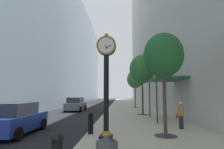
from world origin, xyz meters
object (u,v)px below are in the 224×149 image
(bollard_third, at_px, (91,122))
(street_tree_mid_far, at_px, (135,79))
(street_tree_near, at_px, (163,56))
(pedestrian_walking, at_px, (181,114))
(car_grey_mid, at_px, (76,104))
(street_clock, at_px, (106,81))
(car_blue_near, at_px, (15,119))
(street_tree_mid_near, at_px, (142,69))

(bollard_third, bearing_deg, street_tree_mid_far, 78.07)
(street_tree_near, bearing_deg, bollard_third, 175.16)
(pedestrian_walking, relative_size, car_grey_mid, 0.39)
(street_clock, bearing_deg, bollard_third, 116.86)
(street_clock, distance_m, car_grey_mid, 16.27)
(street_tree_mid_far, xyz_separation_m, car_blue_near, (-7.92, -17.41, -3.54))
(pedestrian_walking, xyz_separation_m, car_blue_near, (-9.29, -1.32, -0.14))
(street_clock, xyz_separation_m, car_grey_mid, (-5.14, 15.32, -1.88))
(street_tree_near, distance_m, street_tree_mid_far, 17.99)
(car_grey_mid, bearing_deg, street_tree_mid_far, 27.99)
(bollard_third, distance_m, street_tree_mid_near, 10.23)
(street_tree_mid_far, bearing_deg, car_blue_near, -114.45)
(street_tree_mid_near, relative_size, pedestrian_walking, 3.78)
(street_clock, xyz_separation_m, pedestrian_walking, (4.16, 3.44, -1.74))
(bollard_third, bearing_deg, car_blue_near, 176.49)
(street_tree_mid_near, height_order, street_tree_mid_far, street_tree_mid_near)
(street_tree_mid_far, bearing_deg, car_grey_mid, -152.01)
(street_tree_mid_far, distance_m, pedestrian_walking, 16.50)
(car_grey_mid, bearing_deg, car_blue_near, -89.96)
(car_blue_near, bearing_deg, street_tree_mid_near, 46.76)
(street_tree_mid_near, bearing_deg, car_grey_mid, 148.91)
(pedestrian_walking, height_order, car_grey_mid, car_grey_mid)
(street_tree_mid_near, relative_size, car_blue_near, 1.48)
(street_tree_mid_near, height_order, car_grey_mid, street_tree_mid_near)
(pedestrian_walking, height_order, car_blue_near, pedestrian_walking)
(street_clock, height_order, street_tree_mid_far, street_tree_mid_far)
(street_tree_near, xyz_separation_m, car_grey_mid, (-7.93, 13.77, -3.27))
(street_tree_near, bearing_deg, pedestrian_walking, 54.08)
(bollard_third, height_order, car_grey_mid, car_grey_mid)
(bollard_third, xyz_separation_m, street_tree_mid_far, (3.73, 17.67, 3.64))
(bollard_third, distance_m, street_tree_near, 5.05)
(car_grey_mid, bearing_deg, street_tree_near, -60.08)
(street_tree_near, height_order, car_grey_mid, street_tree_near)
(street_tree_near, relative_size, pedestrian_walking, 3.25)
(street_tree_mid_far, xyz_separation_m, pedestrian_walking, (1.37, -16.09, -3.39))
(street_clock, relative_size, street_tree_near, 0.91)
(bollard_third, height_order, street_tree_near, street_tree_near)
(street_tree_mid_near, xyz_separation_m, pedestrian_walking, (1.37, -7.10, -3.68))
(bollard_third, relative_size, street_tree_mid_far, 0.20)
(street_tree_mid_near, bearing_deg, pedestrian_walking, -79.05)
(car_blue_near, bearing_deg, car_grey_mid, 90.04)
(street_clock, distance_m, street_tree_mid_far, 19.80)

